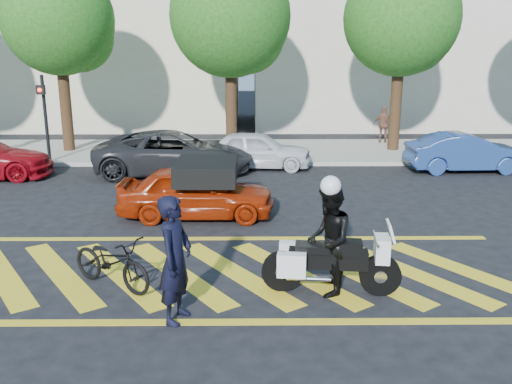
{
  "coord_description": "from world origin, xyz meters",
  "views": [
    {
      "loc": [
        0.79,
        -9.47,
        4.11
      ],
      "look_at": [
        0.89,
        1.98,
        1.05
      ],
      "focal_mm": 38.0,
      "sensor_mm": 36.0,
      "label": 1
    }
  ],
  "objects_px": {
    "officer_bike": "(175,260)",
    "bicycle": "(111,262)",
    "parked_right": "(466,153)",
    "officer_moto": "(329,240)",
    "red_convertible": "(196,192)",
    "parked_mid_left": "(174,153)",
    "parked_mid_right": "(257,150)",
    "police_motorcycle": "(329,261)"
  },
  "relations": [
    {
      "from": "police_motorcycle",
      "to": "parked_mid_right",
      "type": "height_order",
      "value": "parked_mid_right"
    },
    {
      "from": "bicycle",
      "to": "parked_right",
      "type": "distance_m",
      "value": 13.43
    },
    {
      "from": "bicycle",
      "to": "parked_mid_right",
      "type": "distance_m",
      "value": 10.14
    },
    {
      "from": "officer_moto",
      "to": "red_convertible",
      "type": "relative_size",
      "value": 0.5
    },
    {
      "from": "bicycle",
      "to": "red_convertible",
      "type": "height_order",
      "value": "red_convertible"
    },
    {
      "from": "police_motorcycle",
      "to": "parked_right",
      "type": "bearing_deg",
      "value": 64.16
    },
    {
      "from": "bicycle",
      "to": "red_convertible",
      "type": "distance_m",
      "value": 4.23
    },
    {
      "from": "parked_mid_left",
      "to": "parked_mid_right",
      "type": "xyz_separation_m",
      "value": [
        2.76,
        0.87,
        -0.07
      ]
    },
    {
      "from": "police_motorcycle",
      "to": "parked_mid_left",
      "type": "xyz_separation_m",
      "value": [
        -3.9,
        9.18,
        0.15
      ]
    },
    {
      "from": "officer_moto",
      "to": "parked_right",
      "type": "bearing_deg",
      "value": 154.1
    },
    {
      "from": "officer_moto",
      "to": "parked_mid_right",
      "type": "relative_size",
      "value": 0.5
    },
    {
      "from": "red_convertible",
      "to": "parked_right",
      "type": "distance_m",
      "value": 10.08
    },
    {
      "from": "officer_bike",
      "to": "parked_right",
      "type": "bearing_deg",
      "value": -23.11
    },
    {
      "from": "bicycle",
      "to": "officer_bike",
      "type": "bearing_deg",
      "value": -99.07
    },
    {
      "from": "officer_bike",
      "to": "parked_mid_left",
      "type": "distance_m",
      "value": 10.23
    },
    {
      "from": "police_motorcycle",
      "to": "red_convertible",
      "type": "height_order",
      "value": "red_convertible"
    },
    {
      "from": "bicycle",
      "to": "parked_mid_right",
      "type": "height_order",
      "value": "parked_mid_right"
    },
    {
      "from": "parked_mid_left",
      "to": "red_convertible",
      "type": "bearing_deg",
      "value": -169.32
    },
    {
      "from": "bicycle",
      "to": "police_motorcycle",
      "type": "xyz_separation_m",
      "value": [
        3.78,
        -0.26,
        0.09
      ]
    },
    {
      "from": "bicycle",
      "to": "police_motorcycle",
      "type": "height_order",
      "value": "police_motorcycle"
    },
    {
      "from": "police_motorcycle",
      "to": "officer_bike",
      "type": "bearing_deg",
      "value": -152.37
    },
    {
      "from": "officer_bike",
      "to": "red_convertible",
      "type": "bearing_deg",
      "value": 18.31
    },
    {
      "from": "red_convertible",
      "to": "parked_mid_right",
      "type": "xyz_separation_m",
      "value": [
        1.55,
        5.7,
        -0.0
      ]
    },
    {
      "from": "officer_bike",
      "to": "bicycle",
      "type": "height_order",
      "value": "officer_bike"
    },
    {
      "from": "bicycle",
      "to": "red_convertible",
      "type": "relative_size",
      "value": 0.47
    },
    {
      "from": "officer_bike",
      "to": "bicycle",
      "type": "distance_m",
      "value": 1.86
    },
    {
      "from": "officer_moto",
      "to": "parked_mid_left",
      "type": "relative_size",
      "value": 0.37
    },
    {
      "from": "officer_bike",
      "to": "red_convertible",
      "type": "distance_m",
      "value": 5.32
    },
    {
      "from": "police_motorcycle",
      "to": "parked_mid_left",
      "type": "bearing_deg",
      "value": 119.57
    },
    {
      "from": "red_convertible",
      "to": "parked_right",
      "type": "bearing_deg",
      "value": -59.18
    },
    {
      "from": "officer_bike",
      "to": "parked_right",
      "type": "distance_m",
      "value": 13.43
    },
    {
      "from": "parked_right",
      "to": "officer_moto",
      "type": "bearing_deg",
      "value": 146.03
    },
    {
      "from": "officer_moto",
      "to": "parked_mid_right",
      "type": "distance_m",
      "value": 10.12
    },
    {
      "from": "red_convertible",
      "to": "officer_moto",
      "type": "bearing_deg",
      "value": -148.08
    },
    {
      "from": "bicycle",
      "to": "parked_mid_left",
      "type": "xyz_separation_m",
      "value": [
        -0.11,
        8.92,
        0.25
      ]
    },
    {
      "from": "officer_bike",
      "to": "bicycle",
      "type": "relative_size",
      "value": 1.1
    },
    {
      "from": "officer_moto",
      "to": "parked_mid_right",
      "type": "xyz_separation_m",
      "value": [
        -1.12,
        10.05,
        -0.31
      ]
    },
    {
      "from": "bicycle",
      "to": "red_convertible",
      "type": "bearing_deg",
      "value": 18.85
    },
    {
      "from": "officer_bike",
      "to": "police_motorcycle",
      "type": "xyz_separation_m",
      "value": [
        2.48,
        0.96,
        -0.43
      ]
    },
    {
      "from": "parked_mid_right",
      "to": "red_convertible",
      "type": "bearing_deg",
      "value": 169.56
    },
    {
      "from": "parked_mid_right",
      "to": "parked_right",
      "type": "distance_m",
      "value": 7.16
    },
    {
      "from": "parked_mid_left",
      "to": "parked_right",
      "type": "distance_m",
      "value": 9.9
    }
  ]
}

